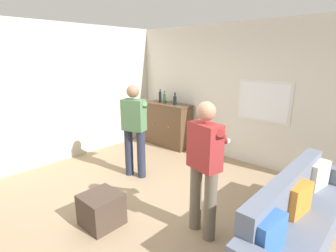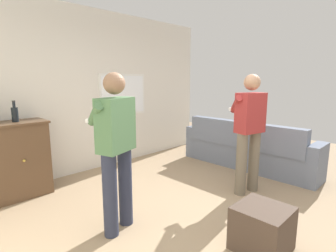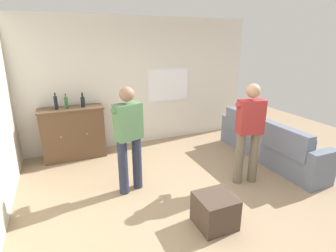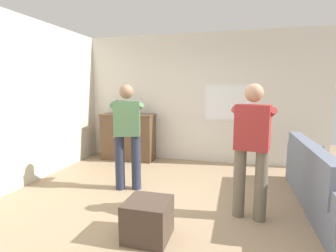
{
  "view_description": "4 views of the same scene",
  "coord_description": "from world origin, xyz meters",
  "px_view_note": "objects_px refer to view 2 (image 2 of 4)",
  "views": [
    {
      "loc": [
        2.59,
        -2.26,
        2.18
      ],
      "look_at": [
        -0.02,
        0.59,
        1.12
      ],
      "focal_mm": 28.0,
      "sensor_mm": 36.0,
      "label": 1
    },
    {
      "loc": [
        -2.35,
        -1.6,
        1.61
      ],
      "look_at": [
        -0.09,
        0.67,
        1.04
      ],
      "focal_mm": 28.0,
      "sensor_mm": 36.0,
      "label": 2
    },
    {
      "loc": [
        -1.78,
        -3.02,
        2.31
      ],
      "look_at": [
        -0.19,
        0.73,
        0.97
      ],
      "focal_mm": 28.0,
      "sensor_mm": 36.0,
      "label": 3
    },
    {
      "loc": [
        0.79,
        -3.14,
        1.62
      ],
      "look_at": [
        -0.22,
        0.68,
        1.05
      ],
      "focal_mm": 28.0,
      "sensor_mm": 36.0,
      "label": 4
    }
  ],
  "objects_px": {
    "ottoman": "(262,228)",
    "bottle_spirits_clear": "(15,114)",
    "person_standing_right": "(249,128)",
    "couch": "(246,150)",
    "person_standing_left": "(116,145)"
  },
  "relations": [
    {
      "from": "person_standing_left",
      "to": "person_standing_right",
      "type": "bearing_deg",
      "value": -15.16
    },
    {
      "from": "ottoman",
      "to": "bottle_spirits_clear",
      "type": "bearing_deg",
      "value": 113.3
    },
    {
      "from": "person_standing_left",
      "to": "bottle_spirits_clear",
      "type": "bearing_deg",
      "value": 106.12
    },
    {
      "from": "couch",
      "to": "ottoman",
      "type": "distance_m",
      "value": 2.41
    },
    {
      "from": "bottle_spirits_clear",
      "to": "couch",
      "type": "bearing_deg",
      "value": -26.2
    },
    {
      "from": "person_standing_left",
      "to": "person_standing_right",
      "type": "distance_m",
      "value": 1.93
    },
    {
      "from": "bottle_spirits_clear",
      "to": "person_standing_right",
      "type": "distance_m",
      "value": 3.18
    },
    {
      "from": "person_standing_left",
      "to": "person_standing_right",
      "type": "relative_size",
      "value": 1.0
    },
    {
      "from": "couch",
      "to": "person_standing_left",
      "type": "distance_m",
      "value": 2.87
    },
    {
      "from": "bottle_spirits_clear",
      "to": "ottoman",
      "type": "xyz_separation_m",
      "value": [
        1.25,
        -2.9,
        -0.95
      ]
    },
    {
      "from": "couch",
      "to": "person_standing_right",
      "type": "distance_m",
      "value": 1.24
    },
    {
      "from": "person_standing_right",
      "to": "couch",
      "type": "bearing_deg",
      "value": 29.3
    },
    {
      "from": "bottle_spirits_clear",
      "to": "person_standing_left",
      "type": "relative_size",
      "value": 0.17
    },
    {
      "from": "person_standing_right",
      "to": "bottle_spirits_clear",
      "type": "bearing_deg",
      "value": 137.41
    },
    {
      "from": "couch",
      "to": "ottoman",
      "type": "relative_size",
      "value": 5.28
    }
  ]
}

